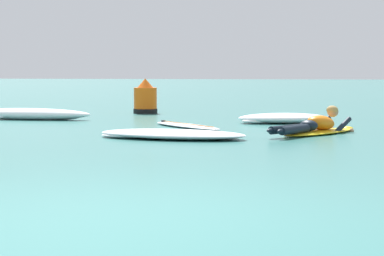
{
  "coord_description": "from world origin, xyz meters",
  "views": [
    {
      "loc": [
        1.37,
        -6.04,
        1.2
      ],
      "look_at": [
        -0.32,
        5.45,
        0.27
      ],
      "focal_mm": 71.2,
      "sensor_mm": 36.0,
      "label": 1
    }
  ],
  "objects": [
    {
      "name": "ground_plane",
      "position": [
        0.0,
        10.0,
        0.0
      ],
      "size": [
        120.0,
        120.0,
        0.0
      ],
      "primitive_type": "plane",
      "color": "#387A75"
    },
    {
      "name": "surfer_far",
      "position": [
        1.6,
        7.69,
        0.14
      ],
      "size": [
        1.74,
        2.38,
        0.54
      ],
      "color": "yellow",
      "rests_on": "ground"
    },
    {
      "name": "drifting_surfboard",
      "position": [
        -0.94,
        8.9,
        0.03
      ],
      "size": [
        1.83,
        2.05,
        0.16
      ],
      "color": "silver",
      "rests_on": "ground"
    },
    {
      "name": "whitewater_front",
      "position": [
        -0.81,
        6.52,
        0.07
      ],
      "size": [
        2.7,
        1.5,
        0.15
      ],
      "color": "white",
      "rests_on": "ground"
    },
    {
      "name": "whitewater_mid_left",
      "position": [
        -4.91,
        10.58,
        0.12
      ],
      "size": [
        3.12,
        0.81,
        0.26
      ],
      "color": "white",
      "rests_on": "ground"
    },
    {
      "name": "whitewater_mid_right",
      "position": [
        0.94,
        10.32,
        0.1
      ],
      "size": [
        2.1,
        1.29,
        0.22
      ],
      "color": "white",
      "rests_on": "ground"
    },
    {
      "name": "channel_marker_buoy",
      "position": [
        -2.71,
        13.31,
        0.35
      ],
      "size": [
        0.62,
        0.62,
        0.91
      ],
      "color": "#EA5B0F",
      "rests_on": "ground"
    }
  ]
}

